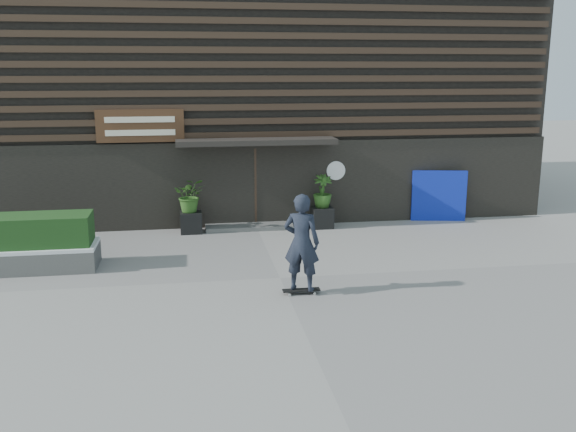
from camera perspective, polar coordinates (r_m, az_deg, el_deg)
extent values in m
plane|color=gray|center=(14.21, -0.73, -5.58)|extent=(80.00, 80.00, 0.00)
cube|color=#4E4E4C|center=(18.58, -2.80, -0.91)|extent=(3.00, 0.80, 0.12)
cube|color=black|center=(18.23, -8.68, -0.55)|extent=(0.60, 0.60, 0.60)
imported|color=#2D591E|center=(18.06, -8.76, 1.86)|extent=(0.86, 0.75, 0.96)
cube|color=black|center=(18.63, 3.08, -0.12)|extent=(0.60, 0.60, 0.60)
imported|color=#2D591E|center=(18.47, 3.11, 2.23)|extent=(0.54, 0.54, 0.96)
cube|color=#494947|center=(15.97, -22.92, -3.59)|extent=(3.50, 1.20, 0.50)
cube|color=white|center=(15.89, -23.01, -2.59)|extent=(3.50, 1.20, 0.08)
cube|color=#163814|center=(15.80, -23.14, -1.23)|extent=(3.30, 1.00, 0.70)
cube|color=#0C1CA1|center=(19.90, 13.37, 1.78)|extent=(1.64, 0.43, 1.54)
cube|color=black|center=(23.42, -4.39, 11.69)|extent=(18.00, 10.00, 8.00)
cube|color=black|center=(18.66, -2.95, 2.88)|extent=(18.00, 0.12, 2.50)
cube|color=#38281E|center=(18.41, -2.98, 7.30)|extent=(17.60, 0.08, 0.18)
cube|color=#38281E|center=(18.37, -3.00, 8.51)|extent=(17.60, 0.08, 0.18)
cube|color=#38281E|center=(18.34, -3.01, 9.74)|extent=(17.60, 0.08, 0.18)
cube|color=#38281E|center=(18.32, -3.03, 10.96)|extent=(17.60, 0.08, 0.18)
cube|color=#38281E|center=(18.31, -3.04, 12.19)|extent=(17.60, 0.08, 0.18)
cube|color=#38281E|center=(18.31, -3.06, 13.41)|extent=(17.60, 0.08, 0.18)
cube|color=#38281E|center=(18.32, -3.07, 14.64)|extent=(17.60, 0.08, 0.18)
cube|color=#38281E|center=(18.34, -3.09, 15.87)|extent=(17.60, 0.08, 0.18)
cube|color=#38281E|center=(18.36, -3.10, 17.09)|extent=(17.60, 0.08, 0.18)
cube|color=#38281E|center=(18.39, -3.12, 18.31)|extent=(17.60, 0.08, 0.18)
cube|color=black|center=(18.05, -2.85, 6.70)|extent=(4.50, 1.00, 0.15)
cube|color=black|center=(18.84, -3.00, 2.67)|extent=(2.40, 0.30, 2.30)
cube|color=#38281E|center=(18.66, -2.94, 2.57)|extent=(0.06, 0.10, 2.30)
cube|color=#472B19|center=(18.24, -13.11, 7.87)|extent=(2.40, 0.10, 0.90)
cube|color=beige|center=(18.15, -13.15, 8.42)|extent=(1.90, 0.02, 0.16)
cube|color=beige|center=(18.18, -13.09, 7.29)|extent=(1.90, 0.02, 0.16)
cylinder|color=white|center=(18.93, 4.32, 4.08)|extent=(0.56, 0.03, 0.56)
cube|color=black|center=(13.22, 1.20, -6.65)|extent=(0.78, 0.20, 0.02)
cylinder|color=#A3A39E|center=(13.10, 0.15, -7.09)|extent=(0.06, 0.03, 0.06)
cylinder|color=#A0A09C|center=(13.29, 0.02, -6.80)|extent=(0.06, 0.03, 0.06)
cylinder|color=#A6A5A1|center=(13.19, 2.40, -6.96)|extent=(0.06, 0.03, 0.06)
cylinder|color=#AEAEA9|center=(13.38, 2.23, -6.67)|extent=(0.06, 0.03, 0.06)
imported|color=black|center=(12.91, 1.23, -2.38)|extent=(0.87, 0.73, 2.02)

